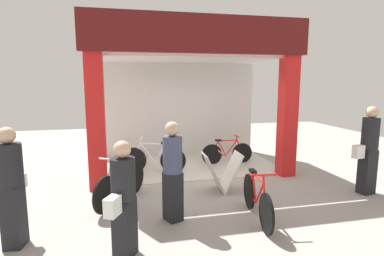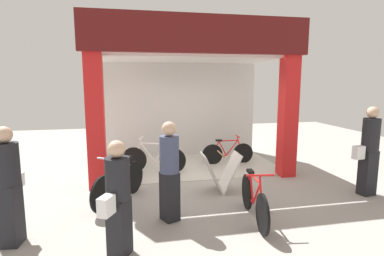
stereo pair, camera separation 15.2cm
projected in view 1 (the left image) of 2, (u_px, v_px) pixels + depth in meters
name	position (u px, v px, depth m)	size (l,w,h in m)	color
ground_plane	(198.00, 181.00, 7.22)	(17.59, 17.59, 0.00)	#9E9991
shop_facade	(186.00, 94.00, 8.18)	(4.99, 2.92, 3.70)	beige
bicycle_inside_0	(227.00, 153.00, 8.67)	(1.45, 0.40, 0.80)	black
bicycle_inside_1	(154.00, 159.00, 7.81)	(1.60, 0.53, 0.90)	black
bicycle_parked_0	(257.00, 199.00, 5.19)	(0.44, 1.60, 0.88)	black
bicycle_parked_1	(121.00, 184.00, 5.91)	(0.95, 1.47, 0.94)	black
sandwich_board_sign	(222.00, 172.00, 6.53)	(0.81, 0.60, 0.83)	silver
pedestrian_0	(368.00, 149.00, 6.30)	(0.60, 0.37, 1.81)	black
pedestrian_1	(123.00, 199.00, 4.02)	(0.46, 0.61, 1.56)	black
pedestrian_2	(11.00, 186.00, 4.27)	(0.38, 0.57, 1.70)	black
pedestrian_3	(173.00, 170.00, 5.09)	(0.42, 0.42, 1.66)	black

